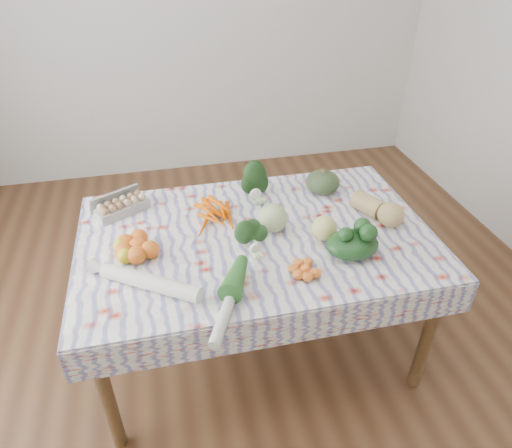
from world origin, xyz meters
name	(u,v)px	position (x,y,z in m)	size (l,w,h in m)	color
ground	(256,342)	(0.00, 0.00, 0.00)	(4.50, 4.50, 0.00)	#51311B
wall_back	(193,7)	(0.00, 2.25, 1.40)	(4.00, 0.04, 2.80)	silver
dining_table	(256,248)	(0.00, 0.00, 0.68)	(1.60, 1.00, 0.75)	brown
tablecloth	(256,235)	(0.00, 0.00, 0.76)	(1.66, 1.06, 0.01)	white
egg_carton	(122,207)	(-0.62, 0.33, 0.80)	(0.27, 0.11, 0.07)	#A3A39E
carrot_bunch	(216,216)	(-0.16, 0.16, 0.78)	(0.24, 0.22, 0.04)	#F15C00
kale_bunch	(252,185)	(0.05, 0.34, 0.84)	(0.17, 0.15, 0.15)	#193815
kabocha_squash	(323,182)	(0.44, 0.31, 0.82)	(0.18, 0.18, 0.12)	#364B29
cabbage	(273,218)	(0.08, 0.01, 0.83)	(0.14, 0.14, 0.14)	#A9BF7D
butternut_squash	(379,207)	(0.62, 0.00, 0.83)	(0.13, 0.28, 0.13)	tan
orange_cluster	(138,246)	(-0.54, -0.03, 0.80)	(0.26, 0.26, 0.09)	orange
broccoli	(252,240)	(-0.04, -0.11, 0.81)	(0.13, 0.13, 0.10)	#21491B
mandarin_cluster	(305,269)	(0.14, -0.32, 0.79)	(0.16, 0.16, 0.05)	orange
grapefruit	(324,228)	(0.30, -0.10, 0.82)	(0.12, 0.12, 0.12)	#E1D773
spinach_bag	(352,244)	(0.38, -0.24, 0.81)	(0.24, 0.19, 0.10)	#143414
daikon	(150,282)	(-0.50, -0.27, 0.80)	(0.07, 0.07, 0.46)	white
leek	(229,302)	(-0.21, -0.44, 0.79)	(0.05, 0.05, 0.44)	beige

